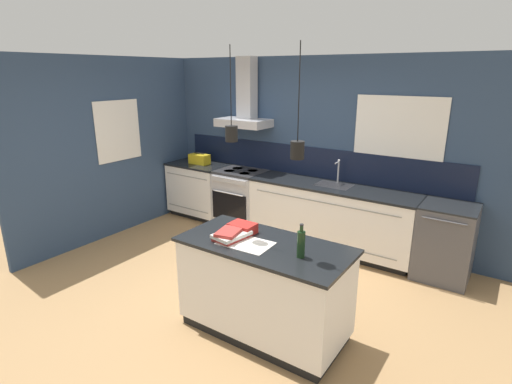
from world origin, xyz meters
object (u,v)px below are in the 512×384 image
yellow_toolbox (199,159)px  bottle_on_island (301,244)px  oven_range (241,199)px  red_supply_box (242,228)px  book_stack (230,235)px  dishwasher (445,242)px

yellow_toolbox → bottle_on_island: bearing=-35.3°
oven_range → bottle_on_island: bearing=-44.5°
red_supply_box → yellow_toolbox: size_ratio=0.71×
book_stack → yellow_toolbox: (-2.35, 2.20, 0.04)m
oven_range → dishwasher: (2.99, 0.00, -0.00)m
bottle_on_island → yellow_toolbox: bearing=144.7°
book_stack → oven_range: bearing=124.2°
oven_range → bottle_on_island: size_ratio=3.11×
dishwasher → oven_range: bearing=-179.9°
red_supply_box → yellow_toolbox: (-2.34, 2.01, 0.03)m
bottle_on_island → yellow_toolbox: size_ratio=0.86×
bottle_on_island → yellow_toolbox: bottle_on_island is taller
red_supply_box → yellow_toolbox: 3.08m
bottle_on_island → book_stack: 0.71m
oven_range → yellow_toolbox: 1.01m
bottle_on_island → book_stack: bottle_on_island is taller
dishwasher → red_supply_box: 2.56m
bottle_on_island → book_stack: (-0.70, -0.04, -0.08)m
yellow_toolbox → dishwasher: bearing=-0.0°
dishwasher → red_supply_box: red_supply_box is taller
red_supply_box → oven_range: bearing=126.6°
dishwasher → book_stack: bearing=-124.3°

